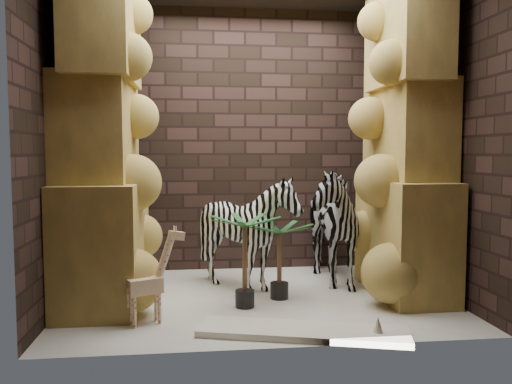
{
  "coord_description": "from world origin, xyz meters",
  "views": [
    {
      "loc": [
        -0.57,
        -4.71,
        1.37
      ],
      "look_at": [
        -0.0,
        0.15,
        0.99
      ],
      "focal_mm": 36.1,
      "sensor_mm": 36.0,
      "label": 1
    }
  ],
  "objects": [
    {
      "name": "giraffe_toy",
      "position": [
        -0.98,
        -0.64,
        0.4
      ],
      "size": [
        0.43,
        0.29,
        0.79
      ],
      "primitive_type": null,
      "rotation": [
        0.0,
        0.0,
        0.42
      ],
      "color": "#FDD6A7",
      "rests_on": "floor"
    },
    {
      "name": "rock_pillar_right",
      "position": [
        1.42,
        0.0,
        1.5
      ],
      "size": [
        0.58,
        1.25,
        3.0
      ],
      "primitive_type": null,
      "color": "#D4AE52",
      "rests_on": "floor"
    },
    {
      "name": "zebra_left",
      "position": [
        -0.07,
        0.31,
        0.52
      ],
      "size": [
        0.93,
        1.15,
        1.04
      ],
      "primitive_type": "imported",
      "rotation": [
        0.0,
        0.0,
        -0.0
      ],
      "color": "white",
      "rests_on": "floor"
    },
    {
      "name": "wall_front",
      "position": [
        0.0,
        -1.25,
        1.5
      ],
      "size": [
        3.5,
        0.0,
        3.5
      ],
      "primitive_type": "plane",
      "rotation": [
        -1.57,
        0.0,
        0.0
      ],
      "color": "#311F1B",
      "rests_on": "ground"
    },
    {
      "name": "palm_back",
      "position": [
        -0.15,
        -0.27,
        0.41
      ],
      "size": [
        0.36,
        0.36,
        0.83
      ],
      "primitive_type": null,
      "color": "#1A4716",
      "rests_on": "floor"
    },
    {
      "name": "wall_right",
      "position": [
        1.75,
        0.0,
        1.5
      ],
      "size": [
        0.0,
        3.0,
        3.0
      ],
      "primitive_type": "plane",
      "rotation": [
        1.57,
        0.0,
        -1.57
      ],
      "color": "#311F1B",
      "rests_on": "ground"
    },
    {
      "name": "floor",
      "position": [
        0.0,
        0.0,
        0.0
      ],
      "size": [
        3.5,
        3.5,
        0.0
      ],
      "primitive_type": "plane",
      "color": "silver",
      "rests_on": "ground"
    },
    {
      "name": "surfboard",
      "position": [
        0.21,
        -1.01,
        0.03
      ],
      "size": [
        1.61,
        0.8,
        0.05
      ],
      "primitive_type": "cube",
      "rotation": [
        0.0,
        0.0,
        -0.27
      ],
      "color": "white",
      "rests_on": "floor"
    },
    {
      "name": "palm_front",
      "position": [
        0.19,
        -0.04,
        0.36
      ],
      "size": [
        0.36,
        0.36,
        0.72
      ],
      "primitive_type": null,
      "color": "#1A4716",
      "rests_on": "floor"
    },
    {
      "name": "wall_back",
      "position": [
        0.0,
        1.25,
        1.5
      ],
      "size": [
        3.5,
        0.0,
        3.5
      ],
      "primitive_type": "plane",
      "rotation": [
        1.57,
        0.0,
        0.0
      ],
      "color": "#311F1B",
      "rests_on": "ground"
    },
    {
      "name": "wall_left",
      "position": [
        -1.75,
        0.0,
        1.5
      ],
      "size": [
        0.0,
        3.0,
        3.0
      ],
      "primitive_type": "plane",
      "rotation": [
        1.57,
        0.0,
        1.57
      ],
      "color": "#311F1B",
      "rests_on": "ground"
    },
    {
      "name": "zebra_right",
      "position": [
        0.75,
        0.55,
        0.71
      ],
      "size": [
        0.73,
        1.25,
        1.43
      ],
      "primitive_type": "imported",
      "rotation": [
        0.0,
        0.0,
        0.06
      ],
      "color": "white",
      "rests_on": "floor"
    },
    {
      "name": "rock_pillar_left",
      "position": [
        -1.4,
        0.0,
        1.5
      ],
      "size": [
        0.68,
        1.3,
        3.0
      ],
      "primitive_type": null,
      "color": "#D4AE52",
      "rests_on": "floor"
    }
  ]
}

